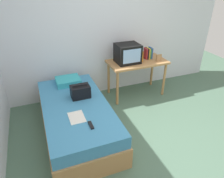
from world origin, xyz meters
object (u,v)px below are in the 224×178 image
(water_bottle, at_px, (142,57))
(pillow, at_px, (68,81))
(bed, at_px, (77,118))
(desk, at_px, (137,65))
(magazine, at_px, (77,117))
(tv, at_px, (128,53))
(remote_dark, at_px, (91,125))
(book_row, at_px, (148,53))
(picture_frame, at_px, (159,58))
(handbag, at_px, (80,92))

(water_bottle, xyz_separation_m, pillow, (-1.45, 0.03, -0.27))
(bed, bearing_deg, pillow, 87.27)
(water_bottle, bearing_deg, desk, 136.42)
(magazine, bearing_deg, bed, 81.06)
(tv, relative_size, water_bottle, 2.17)
(magazine, bearing_deg, remote_dark, -61.32)
(desk, relative_size, book_row, 5.24)
(picture_frame, bearing_deg, book_row, 118.78)
(tv, distance_m, picture_frame, 0.64)
(bed, bearing_deg, remote_dark, -82.13)
(bed, bearing_deg, tv, 31.70)
(desk, bearing_deg, tv, 177.03)
(magazine, bearing_deg, desk, 36.05)
(bed, height_order, tv, tv)
(water_bottle, relative_size, handbag, 0.68)
(desk, height_order, book_row, book_row)
(book_row, bearing_deg, bed, -154.76)
(tv, height_order, remote_dark, tv)
(handbag, xyz_separation_m, magazine, (-0.18, -0.51, -0.10))
(desk, bearing_deg, picture_frame, -22.08)
(water_bottle, distance_m, picture_frame, 0.35)
(bed, xyz_separation_m, handbag, (0.13, 0.17, 0.36))
(handbag, relative_size, remote_dark, 1.92)
(desk, xyz_separation_m, remote_dark, (-1.35, -1.32, -0.12))
(water_bottle, height_order, magazine, water_bottle)
(handbag, xyz_separation_m, remote_dark, (-0.05, -0.76, -0.09))
(book_row, distance_m, magazine, 2.11)
(tv, xyz_separation_m, book_row, (0.48, 0.05, -0.07))
(handbag, height_order, remote_dark, handbag)
(handbag, bearing_deg, picture_frame, 13.61)
(book_row, xyz_separation_m, handbag, (-1.57, -0.63, -0.23))
(magazine, bearing_deg, handbag, 70.25)
(bed, distance_m, magazine, 0.44)
(remote_dark, bearing_deg, pillow, 92.05)
(pillow, xyz_separation_m, magazine, (-0.09, -1.06, -0.05))
(tv, bearing_deg, picture_frame, -15.66)
(water_bottle, height_order, remote_dark, water_bottle)
(bed, height_order, remote_dark, remote_dark)
(desk, bearing_deg, book_row, 12.74)
(water_bottle, height_order, handbag, water_bottle)
(bed, relative_size, remote_dark, 12.82)
(desk, xyz_separation_m, book_row, (0.27, 0.06, 0.20))
(picture_frame, bearing_deg, handbag, -166.39)
(book_row, bearing_deg, pillow, -177.11)
(magazine, height_order, remote_dark, remote_dark)
(picture_frame, xyz_separation_m, pillow, (-1.78, 0.13, -0.24))
(tv, bearing_deg, water_bottle, -13.79)
(picture_frame, relative_size, handbag, 0.46)
(tv, distance_m, book_row, 0.49)
(handbag, bearing_deg, book_row, 21.81)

